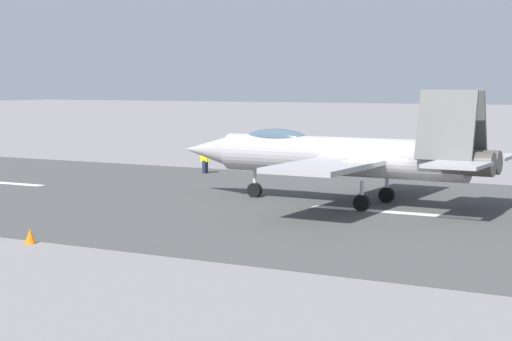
% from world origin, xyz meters
% --- Properties ---
extents(ground_plane, '(400.00, 400.00, 0.00)m').
position_xyz_m(ground_plane, '(0.00, 0.00, 0.00)').
color(ground_plane, slate).
extents(runway_strip, '(240.00, 26.00, 0.02)m').
position_xyz_m(runway_strip, '(-0.02, 0.00, 0.01)').
color(runway_strip, '#444443').
rests_on(runway_strip, ground).
extents(fighter_jet, '(16.99, 14.18, 5.62)m').
position_xyz_m(fighter_jet, '(2.46, -1.41, 2.42)').
color(fighter_jet, '#A29DA1').
rests_on(fighter_jet, ground).
extents(crew_person, '(0.70, 0.36, 1.62)m').
position_xyz_m(crew_person, '(15.61, -10.25, 0.81)').
color(crew_person, '#1E2338').
rests_on(crew_person, ground).
extents(marker_cone_mid, '(0.44, 0.44, 0.55)m').
position_xyz_m(marker_cone_mid, '(8.69, 13.42, 0.28)').
color(marker_cone_mid, orange).
rests_on(marker_cone_mid, ground).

